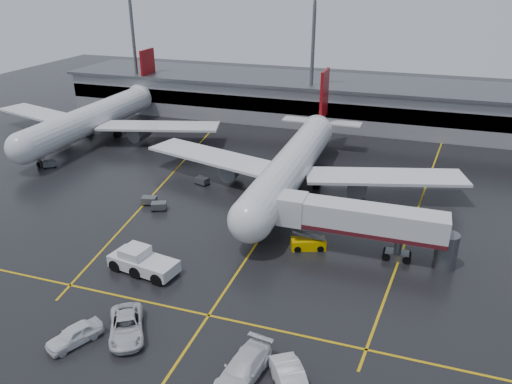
% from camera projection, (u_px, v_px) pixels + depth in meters
% --- Properties ---
extents(ground, '(220.00, 220.00, 0.00)m').
position_uv_depth(ground, '(275.00, 216.00, 65.94)').
color(ground, black).
rests_on(ground, ground).
extents(apron_line_centre, '(0.25, 90.00, 0.02)m').
position_uv_depth(apron_line_centre, '(275.00, 216.00, 65.93)').
color(apron_line_centre, gold).
rests_on(apron_line_centre, ground).
extents(apron_line_stop, '(60.00, 0.25, 0.02)m').
position_uv_depth(apron_line_stop, '(209.00, 315.00, 46.87)').
color(apron_line_stop, gold).
rests_on(apron_line_stop, ground).
extents(apron_line_left, '(9.99, 69.35, 0.02)m').
position_uv_depth(apron_line_left, '(174.00, 172.00, 80.40)').
color(apron_line_left, gold).
rests_on(apron_line_left, ground).
extents(apron_line_right, '(7.57, 69.64, 0.02)m').
position_uv_depth(apron_line_right, '(420.00, 204.00, 69.38)').
color(apron_line_right, gold).
rests_on(apron_line_right, ground).
extents(terminal, '(122.00, 19.00, 8.60)m').
position_uv_depth(terminal, '(340.00, 101.00, 105.73)').
color(terminal, gray).
rests_on(terminal, ground).
extents(light_mast_left, '(3.00, 1.20, 25.45)m').
position_uv_depth(light_mast_left, '(134.00, 46.00, 109.52)').
color(light_mast_left, '#595B60').
rests_on(light_mast_left, ground).
extents(light_mast_mid, '(3.00, 1.20, 25.45)m').
position_uv_depth(light_mast_mid, '(313.00, 55.00, 97.91)').
color(light_mast_mid, '#595B60').
rests_on(light_mast_mid, ground).
extents(main_airliner, '(48.80, 45.60, 14.10)m').
position_uv_depth(main_airliner, '(294.00, 162.00, 72.64)').
color(main_airliner, silver).
rests_on(main_airliner, ground).
extents(second_airliner, '(48.80, 45.60, 14.10)m').
position_uv_depth(second_airliner, '(97.00, 116.00, 95.22)').
color(second_airliner, silver).
rests_on(second_airliner, ground).
extents(jet_bridge, '(19.90, 3.40, 6.05)m').
position_uv_depth(jet_bridge, '(362.00, 222.00, 55.70)').
color(jet_bridge, silver).
rests_on(jet_bridge, ground).
extents(pushback_tractor, '(7.97, 4.34, 2.71)m').
position_uv_depth(pushback_tractor, '(142.00, 262.00, 53.43)').
color(pushback_tractor, silver).
rests_on(pushback_tractor, ground).
extents(belt_loader, '(4.29, 2.97, 2.51)m').
position_uv_depth(belt_loader, '(308.00, 244.00, 57.98)').
color(belt_loader, '#E6B100').
rests_on(belt_loader, ground).
extents(service_van_a, '(5.72, 6.84, 1.74)m').
position_uv_depth(service_van_a, '(126.00, 326.00, 44.11)').
color(service_van_a, silver).
rests_on(service_van_a, ground).
extents(service_van_b, '(3.59, 6.83, 1.89)m').
position_uv_depth(service_van_b, '(243.00, 368.00, 39.35)').
color(service_van_b, silver).
rests_on(service_van_b, ground).
extents(service_van_c, '(4.94, 6.11, 1.95)m').
position_uv_depth(service_van_c, '(292.00, 384.00, 37.84)').
color(service_van_c, white).
rests_on(service_van_c, ground).
extents(service_van_d, '(3.91, 5.29, 1.68)m').
position_uv_depth(service_van_d, '(74.00, 335.00, 43.12)').
color(service_van_d, white).
rests_on(service_van_d, ground).
extents(baggage_cart_a, '(2.35, 1.99, 1.12)m').
position_uv_depth(baggage_cart_a, '(159.00, 206.00, 67.30)').
color(baggage_cart_a, '#595B60').
rests_on(baggage_cart_a, ground).
extents(baggage_cart_b, '(2.24, 1.72, 1.12)m').
position_uv_depth(baggage_cart_b, '(149.00, 200.00, 68.94)').
color(baggage_cart_b, '#595B60').
rests_on(baggage_cart_b, ground).
extents(baggage_cart_c, '(2.31, 1.87, 1.12)m').
position_uv_depth(baggage_cart_c, '(202.00, 180.00, 75.40)').
color(baggage_cart_c, '#595B60').
rests_on(baggage_cart_c, ground).
extents(baggage_cart_d, '(2.34, 1.94, 1.12)m').
position_uv_depth(baggage_cart_d, '(37.00, 150.00, 87.99)').
color(baggage_cart_d, '#595B60').
rests_on(baggage_cart_d, ground).
extents(baggage_cart_e, '(2.38, 2.25, 1.12)m').
position_uv_depth(baggage_cart_e, '(50.00, 164.00, 82.01)').
color(baggage_cart_e, '#595B60').
rests_on(baggage_cart_e, ground).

